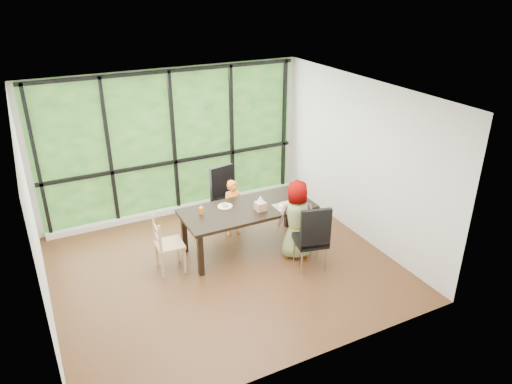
# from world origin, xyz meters

# --- Properties ---
(ground) EXTENTS (5.00, 5.00, 0.00)m
(ground) POSITION_xyz_m (0.00, 0.00, 0.00)
(ground) COLOR black
(ground) RESTS_ON ground
(back_wall) EXTENTS (5.00, 0.00, 5.00)m
(back_wall) POSITION_xyz_m (0.00, 2.25, 1.35)
(back_wall) COLOR silver
(back_wall) RESTS_ON ground
(foliage_backdrop) EXTENTS (4.80, 0.02, 2.65)m
(foliage_backdrop) POSITION_xyz_m (0.00, 2.23, 1.35)
(foliage_backdrop) COLOR #184519
(foliage_backdrop) RESTS_ON back_wall
(window_mullions) EXTENTS (4.80, 0.06, 2.65)m
(window_mullions) POSITION_xyz_m (0.00, 2.19, 1.35)
(window_mullions) COLOR black
(window_mullions) RESTS_ON back_wall
(window_sill) EXTENTS (4.80, 0.12, 0.10)m
(window_sill) POSITION_xyz_m (0.00, 2.15, 0.05)
(window_sill) COLOR silver
(window_sill) RESTS_ON ground
(dining_table) EXTENTS (2.19, 1.09, 0.75)m
(dining_table) POSITION_xyz_m (0.58, 0.33, 0.38)
(dining_table) COLOR black
(dining_table) RESTS_ON ground
(chair_window_leather) EXTENTS (0.54, 0.54, 1.08)m
(chair_window_leather) POSITION_xyz_m (0.63, 1.23, 0.54)
(chair_window_leather) COLOR black
(chair_window_leather) RESTS_ON ground
(chair_interior_leather) EXTENTS (0.55, 0.55, 1.08)m
(chair_interior_leather) POSITION_xyz_m (1.20, -0.58, 0.54)
(chair_interior_leather) COLOR black
(chair_interior_leather) RESTS_ON ground
(chair_end_beech) EXTENTS (0.42, 0.44, 0.90)m
(chair_end_beech) POSITION_xyz_m (-0.75, 0.30, 0.45)
(chair_end_beech) COLOR tan
(chair_end_beech) RESTS_ON ground
(child_toddler) EXTENTS (0.38, 0.26, 1.00)m
(child_toddler) POSITION_xyz_m (0.58, 0.90, 0.50)
(child_toddler) COLOR orange
(child_toddler) RESTS_ON ground
(child_older) EXTENTS (0.74, 0.61, 1.29)m
(child_older) POSITION_xyz_m (1.21, -0.19, 0.65)
(child_older) COLOR slate
(child_older) RESTS_ON ground
(placemat) EXTENTS (0.40, 0.30, 0.01)m
(placemat) POSITION_xyz_m (1.17, 0.11, 0.75)
(placemat) COLOR tan
(placemat) RESTS_ON dining_table
(plate_far) EXTENTS (0.24, 0.24, 0.01)m
(plate_far) POSITION_xyz_m (0.27, 0.53, 0.76)
(plate_far) COLOR white
(plate_far) RESTS_ON dining_table
(plate_near) EXTENTS (0.23, 0.23, 0.01)m
(plate_near) POSITION_xyz_m (1.17, 0.13, 0.76)
(plate_near) COLOR white
(plate_near) RESTS_ON dining_table
(orange_cup) EXTENTS (0.07, 0.07, 0.11)m
(orange_cup) POSITION_xyz_m (-0.16, 0.47, 0.80)
(orange_cup) COLOR orange
(orange_cup) RESTS_ON dining_table
(green_cup) EXTENTS (0.08, 0.08, 0.13)m
(green_cup) POSITION_xyz_m (1.45, 0.04, 0.82)
(green_cup) COLOR #60C437
(green_cup) RESTS_ON dining_table
(white_mug) EXTENTS (0.09, 0.09, 0.09)m
(white_mug) POSITION_xyz_m (1.56, 0.36, 0.79)
(white_mug) COLOR white
(white_mug) RESTS_ON dining_table
(tissue_box) EXTENTS (0.16, 0.16, 0.14)m
(tissue_box) POSITION_xyz_m (0.73, 0.17, 0.82)
(tissue_box) COLOR tan
(tissue_box) RESTS_ON dining_table
(crepe_rolls_far) EXTENTS (0.10, 0.12, 0.04)m
(crepe_rolls_far) POSITION_xyz_m (0.27, 0.53, 0.78)
(crepe_rolls_far) COLOR tan
(crepe_rolls_far) RESTS_ON plate_far
(crepe_rolls_near) EXTENTS (0.15, 0.12, 0.04)m
(crepe_rolls_near) POSITION_xyz_m (1.17, 0.13, 0.78)
(crepe_rolls_near) COLOR tan
(crepe_rolls_near) RESTS_ON plate_near
(straw_white) EXTENTS (0.01, 0.04, 0.20)m
(straw_white) POSITION_xyz_m (-0.16, 0.47, 0.90)
(straw_white) COLOR white
(straw_white) RESTS_ON orange_cup
(straw_pink) EXTENTS (0.01, 0.04, 0.20)m
(straw_pink) POSITION_xyz_m (1.45, 0.04, 0.92)
(straw_pink) COLOR pink
(straw_pink) RESTS_ON green_cup
(tissue) EXTENTS (0.12, 0.12, 0.11)m
(tissue) POSITION_xyz_m (0.73, 0.17, 0.94)
(tissue) COLOR white
(tissue) RESTS_ON tissue_box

